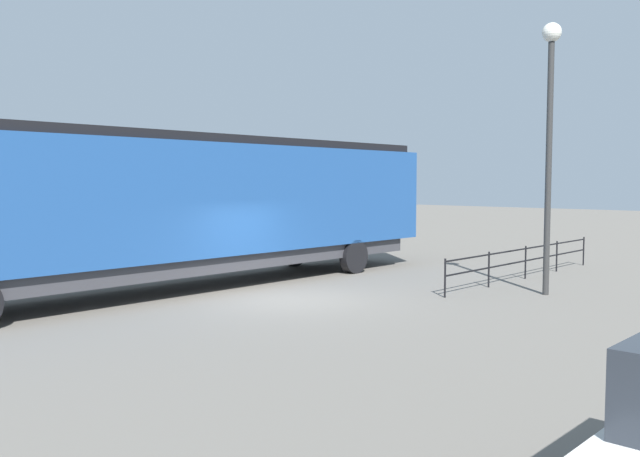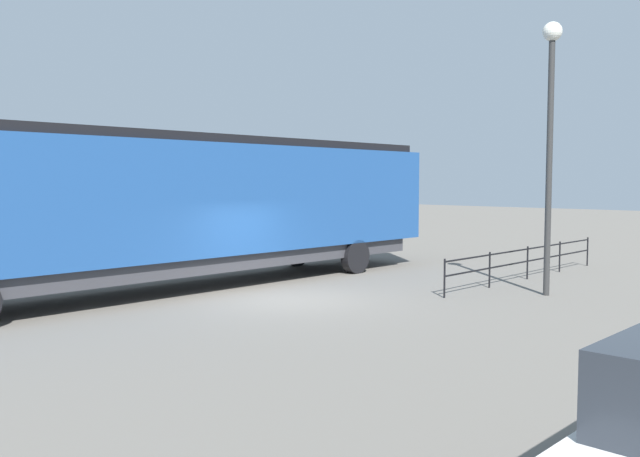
% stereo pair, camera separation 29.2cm
% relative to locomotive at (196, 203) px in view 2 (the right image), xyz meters
% --- Properties ---
extents(ground_plane, '(120.00, 120.00, 0.00)m').
position_rel_locomotive_xyz_m(ground_plane, '(3.34, 0.39, -2.39)').
color(ground_plane, '#666059').
extents(locomotive, '(3.08, 18.36, 4.27)m').
position_rel_locomotive_xyz_m(locomotive, '(0.00, 0.00, 0.00)').
color(locomotive, navy).
rests_on(locomotive, ground_plane).
extents(lamp_post, '(0.50, 0.50, 7.10)m').
position_rel_locomotive_xyz_m(lamp_post, '(7.80, 5.57, 2.42)').
color(lamp_post, '#2D2D2D').
rests_on(lamp_post, ground_plane).
extents(platform_fence, '(0.05, 9.16, 1.02)m').
position_rel_locomotive_xyz_m(platform_fence, '(6.08, 7.92, -1.71)').
color(platform_fence, black).
rests_on(platform_fence, ground_plane).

